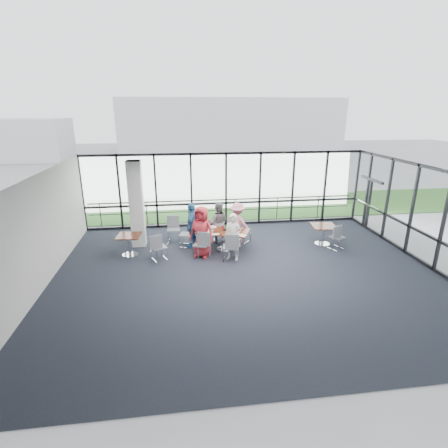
{
  "coord_description": "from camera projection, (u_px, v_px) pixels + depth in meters",
  "views": [
    {
      "loc": [
        -2.03,
        -9.72,
        4.97
      ],
      "look_at": [
        -0.51,
        1.79,
        1.1
      ],
      "focal_mm": 28.0,
      "sensor_mm": 36.0,
      "label": 1
    }
  ],
  "objects": [
    {
      "name": "side_table_left",
      "position": [
        129.0,
        239.0,
        12.21
      ],
      "size": [
        0.86,
        0.86,
        0.75
      ],
      "rotation": [
        0.0,
        0.0,
        -0.11
      ],
      "color": "#3E0E09",
      "rests_on": "ground"
    },
    {
      "name": "chair_spare_lb",
      "position": [
        174.0,
        230.0,
        13.51
      ],
      "size": [
        0.5,
        0.5,
        0.98
      ],
      "primitive_type": null,
      "rotation": [
        0.0,
        0.0,
        3.1
      ],
      "color": "slate",
      "rests_on": "ground"
    },
    {
      "name": "tumbler_d",
      "position": [
        204.0,
        228.0,
        12.66
      ],
      "size": [
        0.08,
        0.08,
        0.15
      ],
      "primitive_type": "cylinder",
      "color": "white",
      "rests_on": "main_table"
    },
    {
      "name": "exit_door",
      "position": [
        369.0,
        204.0,
        14.9
      ],
      "size": [
        0.12,
        1.6,
        2.1
      ],
      "primitive_type": "cube",
      "color": "black",
      "rests_on": "ground"
    },
    {
      "name": "hangar_main",
      "position": [
        228.0,
        126.0,
        40.61
      ],
      "size": [
        24.0,
        10.0,
        6.0
      ],
      "primitive_type": "cube",
      "color": "silver",
      "rests_on": "ground"
    },
    {
      "name": "grass_strip",
      "position": [
        218.0,
        206.0,
        18.48
      ],
      "size": [
        80.0,
        5.0,
        0.01
      ],
      "primitive_type": "cube",
      "color": "#2B5021",
      "rests_on": "ground"
    },
    {
      "name": "menu_a",
      "position": [
        215.0,
        234.0,
        12.25
      ],
      "size": [
        0.28,
        0.2,
        0.0
      ],
      "primitive_type": "cube",
      "rotation": [
        0.0,
        0.0,
        0.03
      ],
      "color": "white",
      "rests_on": "main_table"
    },
    {
      "name": "chair_main_nr",
      "position": [
        230.0,
        247.0,
        11.81
      ],
      "size": [
        0.56,
        0.56,
        0.99
      ],
      "primitive_type": null,
      "rotation": [
        0.0,
        0.0,
        -0.18
      ],
      "color": "slate",
      "rests_on": "ground"
    },
    {
      "name": "guard_rail",
      "position": [
        224.0,
        210.0,
        16.07
      ],
      "size": [
        12.0,
        0.06,
        0.06
      ],
      "primitive_type": "cylinder",
      "rotation": [
        0.0,
        1.57,
        0.0
      ],
      "color": "#2D2D33",
      "rests_on": "ground"
    },
    {
      "name": "floor",
      "position": [
        248.0,
        275.0,
        10.97
      ],
      "size": [
        12.0,
        10.0,
        0.02
      ],
      "primitive_type": "cube",
      "color": "black",
      "rests_on": "ground"
    },
    {
      "name": "chair_spare_r",
      "position": [
        337.0,
        237.0,
        12.81
      ],
      "size": [
        0.6,
        0.6,
        0.93
      ],
      "primitive_type": null,
      "rotation": [
        0.0,
        0.0,
        0.41
      ],
      "color": "slate",
      "rests_on": "ground"
    },
    {
      "name": "tumbler_a",
      "position": [
        214.0,
        231.0,
        12.43
      ],
      "size": [
        0.07,
        0.07,
        0.14
      ],
      "primitive_type": "cylinder",
      "color": "white",
      "rests_on": "main_table"
    },
    {
      "name": "plate_nr",
      "position": [
        236.0,
        235.0,
        12.21
      ],
      "size": [
        0.28,
        0.28,
        0.01
      ],
      "primitive_type": "cylinder",
      "color": "white",
      "rests_on": "main_table"
    },
    {
      "name": "diner_far_left",
      "position": [
        218.0,
        222.0,
        13.36
      ],
      "size": [
        0.85,
        0.6,
        1.61
      ],
      "primitive_type": "imported",
      "rotation": [
        0.0,
        0.0,
        2.98
      ],
      "color": "slate",
      "rests_on": "ground"
    },
    {
      "name": "chair_main_end",
      "position": [
        186.0,
        234.0,
        13.04
      ],
      "size": [
        0.6,
        0.6,
        0.95
      ],
      "primitive_type": null,
      "rotation": [
        0.0,
        0.0,
        -1.92
      ],
      "color": "slate",
      "rests_on": "ground"
    },
    {
      "name": "chair_spare_la",
      "position": [
        159.0,
        247.0,
        11.88
      ],
      "size": [
        0.6,
        0.6,
        0.93
      ],
      "primitive_type": null,
      "rotation": [
        0.0,
        0.0,
        0.38
      ],
      "color": "slate",
      "rests_on": "ground"
    },
    {
      "name": "green_bottle",
      "position": [
        226.0,
        227.0,
        12.65
      ],
      "size": [
        0.05,
        0.05,
        0.2
      ],
      "primitive_type": "cylinder",
      "color": "#197934",
      "rests_on": "main_table"
    },
    {
      "name": "chair_main_nl",
      "position": [
        201.0,
        244.0,
        12.05
      ],
      "size": [
        0.62,
        0.62,
        0.98
      ],
      "primitive_type": null,
      "rotation": [
        0.0,
        0.0,
        -0.37
      ],
      "color": "slate",
      "rests_on": "ground"
    },
    {
      "name": "menu_b",
      "position": [
        241.0,
        235.0,
        12.15
      ],
      "size": [
        0.39,
        0.39,
        0.0
      ],
      "primitive_type": "cube",
      "rotation": [
        0.0,
        0.0,
        -0.77
      ],
      "color": "white",
      "rests_on": "main_table"
    },
    {
      "name": "chair_main_fl",
      "position": [
        219.0,
        231.0,
        13.61
      ],
      "size": [
        0.46,
        0.46,
        0.84
      ],
      "primitive_type": null,
      "rotation": [
        0.0,
        0.0,
        3.02
      ],
      "color": "slate",
      "rests_on": "ground"
    },
    {
      "name": "plate_nl",
      "position": [
        205.0,
        232.0,
        12.43
      ],
      "size": [
        0.24,
        0.24,
        0.01
      ],
      "primitive_type": "cylinder",
      "color": "white",
      "rests_on": "main_table"
    },
    {
      "name": "plate_fl",
      "position": [
        213.0,
        227.0,
        12.98
      ],
      "size": [
        0.24,
        0.24,
        0.01
      ],
      "primitive_type": "cylinder",
      "color": "white",
      "rests_on": "main_table"
    },
    {
      "name": "main_table",
      "position": [
        223.0,
        234.0,
        12.67
      ],
      "size": [
        2.1,
        1.63,
        0.75
      ],
      "rotation": [
        0.0,
        0.0,
        -0.37
      ],
      "color": "#3E0E09",
      "rests_on": "ground"
    },
    {
      "name": "side_table_right",
      "position": [
        323.0,
        228.0,
        13.21
      ],
      "size": [
        0.97,
        0.97,
        0.75
      ],
      "rotation": [
        0.0,
        0.0,
        -0.11
      ],
      "color": "#3E0E09",
      "rests_on": "ground"
    },
    {
      "name": "tumbler_c",
      "position": [
        226.0,
        227.0,
        12.79
      ],
      "size": [
        0.07,
        0.07,
        0.15
      ],
      "primitive_type": "cylinder",
      "color": "white",
      "rests_on": "main_table"
    },
    {
      "name": "chair_main_fr",
      "position": [
        243.0,
        231.0,
        13.5
      ],
      "size": [
        0.59,
        0.59,
        0.86
      ],
      "primitive_type": null,
      "rotation": [
        0.0,
        0.0,
        2.51
      ],
      "color": "slate",
      "rests_on": "ground"
    },
    {
      "name": "plate_fr",
      "position": [
        236.0,
        229.0,
        12.81
      ],
      "size": [
        0.27,
        0.27,
        0.01
      ],
      "primitive_type": "cylinder",
      "color": "white",
      "rests_on": "main_table"
    },
    {
      "name": "diner_end",
      "position": [
        192.0,
        226.0,
        12.86
      ],
      "size": [
        0.85,
        1.12,
        1.7
      ],
      "primitive_type": "imported",
      "rotation": [
        0.0,
        0.0,
        -1.92
      ],
      "color": "#2B6199",
      "rests_on": "ground"
    },
    {
      "name": "tumbler_b",
      "position": [
        231.0,
        231.0,
        12.41
      ],
      "size": [
        0.07,
        0.07,
        0.14
      ],
      "primitive_type": "cylinder",
      "color": "white",
      "rests_on": "main_table"
    },
    {
      "name": "structural_column",
      "position": [
        137.0,
        204.0,
        12.83
      ],
      "size": [
        0.5,
        0.5,
        3.2
      ],
      "primitive_type": "cube",
      "color": "silver",
      "rests_on": "ground"
    },
    {
      "name": "curtain_wall_back",
      "position": [
        226.0,
        189.0,
        15.16
      ],
      "size": [
        12.0,
        0.1,
        3.2
      ],
      "primitive_type": "cube",
      "color": "white",
      "rests_on": "ground"
    },
    {
      "name": "hangar_aux",
      "position": [
        14.0,
        140.0,
        34.43
      ],
      "size": [
        10.0,
        6.0,
        4.0
      ],
      "primitive_type": "cube",
      "color": "silver",
      "rests_on": "ground"
    },
    {
      "name": "apron",
      "position": [
        214.0,
        198.0,
        20.37
      ],
      "size": [
        80.0,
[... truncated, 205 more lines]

